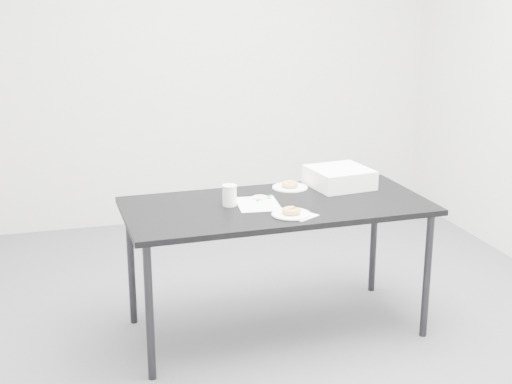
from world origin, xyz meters
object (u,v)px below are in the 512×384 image
object	(u,v)px
pen	(264,198)
donut_far	(290,184)
scorecard	(258,204)
bakery_box	(339,177)
table	(277,213)
plate_far	(290,187)
coffee_cup	(229,195)
donut_near	(291,211)
plate_near	(291,214)

from	to	relation	value
pen	donut_far	xyz separation A→B (m)	(0.21, 0.17, 0.02)
scorecard	bakery_box	bearing A→B (deg)	26.27
table	bakery_box	xyz separation A→B (m)	(0.45, 0.22, 0.11)
bakery_box	scorecard	bearing A→B (deg)	-167.11
pen	plate_far	size ratio (longest dim) A/B	0.63
plate_far	coffee_cup	xyz separation A→B (m)	(-0.42, -0.24, 0.05)
pen	donut_near	xyz separation A→B (m)	(0.05, -0.31, 0.02)
donut_near	plate_far	size ratio (longest dim) A/B	0.46
scorecard	plate_near	xyz separation A→B (m)	(0.11, -0.23, 0.00)
plate_near	donut_near	distance (m)	0.02
scorecard	coffee_cup	world-z (taller)	coffee_cup
plate_near	coffee_cup	world-z (taller)	coffee_cup
scorecard	donut_near	bearing A→B (deg)	-58.56
scorecard	bakery_box	world-z (taller)	bakery_box
plate_far	coffee_cup	world-z (taller)	coffee_cup
table	pen	xyz separation A→B (m)	(-0.04, 0.10, 0.06)
table	bakery_box	distance (m)	0.52
plate_near	bakery_box	xyz separation A→B (m)	(0.44, 0.44, 0.05)
scorecard	plate_far	bearing A→B (deg)	49.26
scorecard	table	bearing A→B (deg)	-2.04
plate_far	bakery_box	distance (m)	0.30
pen	plate_near	bearing A→B (deg)	-117.49
plate_far	pen	bearing A→B (deg)	-140.60
coffee_cup	plate_far	bearing A→B (deg)	29.32
scorecard	donut_far	size ratio (longest dim) A/B	2.88
bakery_box	coffee_cup	bearing A→B (deg)	-172.57
table	pen	bearing A→B (deg)	113.38
coffee_cup	scorecard	bearing A→B (deg)	-6.57
pen	coffee_cup	size ratio (longest dim) A/B	1.14
coffee_cup	plate_near	bearing A→B (deg)	-43.45
coffee_cup	donut_near	bearing A→B (deg)	-43.45
table	donut_far	bearing A→B (deg)	56.86
table	donut_far	distance (m)	0.32
scorecard	donut_far	distance (m)	0.37
coffee_cup	bakery_box	xyz separation A→B (m)	(0.71, 0.19, -0.00)
plate_near	donut_near	world-z (taller)	donut_near
donut_far	bakery_box	distance (m)	0.29
table	donut_far	size ratio (longest dim) A/B	17.08
plate_near	coffee_cup	size ratio (longest dim) A/B	1.79
pen	bakery_box	xyz separation A→B (m)	(0.50, 0.13, 0.05)
scorecard	bakery_box	distance (m)	0.60
donut_near	coffee_cup	xyz separation A→B (m)	(-0.26, 0.25, 0.03)
table	bakery_box	size ratio (longest dim) A/B	5.08
donut_near	plate_far	xyz separation A→B (m)	(0.16, 0.49, -0.02)
pen	bakery_box	world-z (taller)	bakery_box
table	donut_far	world-z (taller)	donut_far
donut_near	donut_far	world-z (taller)	donut_near
scorecard	plate_near	distance (m)	0.26
scorecard	donut_near	distance (m)	0.26
coffee_cup	bakery_box	distance (m)	0.73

